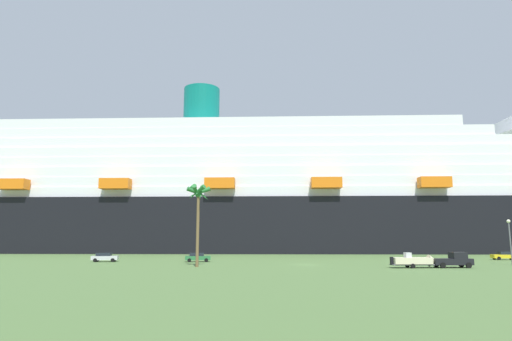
{
  "coord_description": "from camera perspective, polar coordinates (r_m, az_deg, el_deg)",
  "views": [
    {
      "loc": [
        -13.28,
        -67.72,
        4.2
      ],
      "look_at": [
        -5.61,
        34.24,
        20.55
      ],
      "focal_mm": 29.69,
      "sensor_mm": 36.0,
      "label": 1
    }
  ],
  "objects": [
    {
      "name": "small_boat_on_trailer",
      "position": [
        65.72,
        20.77,
        -11.33
      ],
      "size": [
        7.57,
        2.13,
        2.15
      ],
      "color": "#595960",
      "rests_on": "ground_plane"
    },
    {
      "name": "parked_car_green_wagon",
      "position": [
        77.73,
        -7.89,
        -11.48
      ],
      "size": [
        4.6,
        2.23,
        1.58
      ],
      "color": "#2D723F",
      "rests_on": "ground_plane"
    },
    {
      "name": "palm_tree",
      "position": [
        64.48,
        -7.78,
        -3.77
      ],
      "size": [
        3.8,
        3.41,
        12.28
      ],
      "color": "brown",
      "rests_on": "ground_plane"
    },
    {
      "name": "pickup_truck",
      "position": [
        68.06,
        25.01,
        -10.91
      ],
      "size": [
        5.64,
        2.37,
        2.2
      ],
      "color": "black",
      "rests_on": "ground_plane"
    },
    {
      "name": "cruise_ship",
      "position": [
        129.32,
        9.0,
        -3.97
      ],
      "size": [
        286.46,
        60.76,
        56.56
      ],
      "color": "black",
      "rests_on": "ground_plane"
    },
    {
      "name": "ground_plane",
      "position": [
        98.71,
        3.51,
        -11.51
      ],
      "size": [
        600.0,
        600.0,
        0.0
      ],
      "primitive_type": "plane",
      "color": "#4C6B38"
    },
    {
      "name": "parked_car_yellow_taxi",
      "position": [
        96.89,
        30.55,
        -9.84
      ],
      "size": [
        5.0,
        2.66,
        1.58
      ],
      "color": "yellow",
      "rests_on": "ground_plane"
    },
    {
      "name": "street_lamp",
      "position": [
        79.17,
        31.0,
        -7.43
      ],
      "size": [
        0.56,
        0.56,
        7.13
      ],
      "color": "slate",
      "rests_on": "ground_plane"
    },
    {
      "name": "parked_car_silver_sedan",
      "position": [
        81.82,
        -19.71,
        -10.92
      ],
      "size": [
        4.64,
        2.31,
        1.58
      ],
      "color": "silver",
      "rests_on": "ground_plane"
    }
  ]
}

